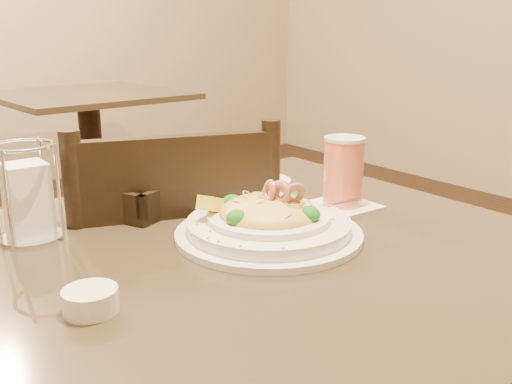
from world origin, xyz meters
TOP-DOWN VIEW (x-y plane):
  - main_table at (0.00, 0.00)m, footprint 0.90×0.90m
  - background_table at (0.59, 2.30)m, footprint 0.97×0.97m
  - dining_chair_near at (-0.00, 0.32)m, footprint 0.53×0.53m
  - pasta_bowl at (0.02, 0.01)m, footprint 0.34×0.31m
  - drink_glass at (0.24, 0.06)m, footprint 0.12×0.12m
  - bread_basket at (-0.07, 0.29)m, footprint 0.26×0.24m
  - napkin_caddy at (-0.30, 0.24)m, footprint 0.10×0.10m
  - side_plate at (0.21, 0.29)m, footprint 0.15×0.15m
  - butter_ramekin at (-0.31, -0.06)m, footprint 0.07×0.07m

SIDE VIEW (x-z plane):
  - dining_chair_near at x=0.00m, z-range 0.03..0.96m
  - main_table at x=0.00m, z-range 0.14..0.90m
  - background_table at x=0.59m, z-range 0.14..0.90m
  - side_plate at x=0.21m, z-range 0.76..0.77m
  - butter_ramekin at x=-0.31m, z-range 0.76..0.79m
  - bread_basket at x=-0.07m, z-range 0.75..0.81m
  - pasta_bowl at x=0.02m, z-range 0.74..0.84m
  - drink_glass at x=0.24m, z-range 0.76..0.90m
  - napkin_caddy at x=-0.30m, z-range 0.75..0.91m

